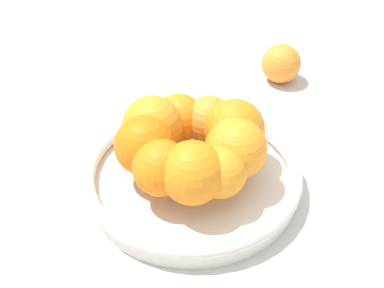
% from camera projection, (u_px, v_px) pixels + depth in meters
% --- Properties ---
extents(ground_plane, '(4.00, 4.00, 0.00)m').
position_uv_depth(ground_plane, '(192.00, 186.00, 0.75)').
color(ground_plane, beige).
extents(fruit_bowl, '(0.30, 0.30, 0.04)m').
position_uv_depth(fruit_bowl, '(192.00, 176.00, 0.74)').
color(fruit_bowl, silver).
rests_on(fruit_bowl, ground_plane).
extents(orange_pile, '(0.20, 0.19, 0.08)m').
position_uv_depth(orange_pile, '(192.00, 143.00, 0.70)').
color(orange_pile, orange).
rests_on(orange_pile, fruit_bowl).
extents(stray_orange, '(0.07, 0.07, 0.07)m').
position_uv_depth(stray_orange, '(281.00, 64.00, 0.95)').
color(stray_orange, orange).
rests_on(stray_orange, ground_plane).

